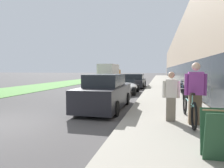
% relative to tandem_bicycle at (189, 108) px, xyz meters
% --- Properties ---
extents(sidewalk_slab, '(3.26, 70.00, 0.14)m').
position_rel_tandem_bicycle_xyz_m(sidewalk_slab, '(-0.45, 19.38, -0.48)').
color(sidewalk_slab, gray).
rests_on(sidewalk_slab, ground).
extents(storefront_facade, '(10.01, 70.00, 7.08)m').
position_rel_tandem_bicycle_xyz_m(storefront_facade, '(6.21, 27.38, 2.99)').
color(storefront_facade, gray).
rests_on(storefront_facade, ground).
extents(lawn_strip, '(5.18, 70.00, 0.03)m').
position_rel_tandem_bicycle_xyz_m(lawn_strip, '(-12.93, 23.38, -0.53)').
color(lawn_strip, '#5B9347').
rests_on(lawn_strip, ground).
extents(tandem_bicycle, '(0.52, 2.76, 0.96)m').
position_rel_tandem_bicycle_xyz_m(tandem_bicycle, '(0.00, 0.00, 0.00)').
color(tandem_bicycle, black).
rests_on(tandem_bicycle, sidewalk_slab).
extents(person_rider, '(0.62, 0.24, 1.82)m').
position_rel_tandem_bicycle_xyz_m(person_rider, '(0.12, -0.35, 0.51)').
color(person_rider, brown).
rests_on(person_rider, sidewalk_slab).
extents(person_bystander, '(0.53, 0.21, 1.55)m').
position_rel_tandem_bicycle_xyz_m(person_bystander, '(-0.55, -0.10, 0.37)').
color(person_bystander, '#756B5B').
rests_on(person_bystander, sidewalk_slab).
extents(bike_rack_hoop, '(0.05, 0.60, 0.84)m').
position_rel_tandem_bicycle_xyz_m(bike_rack_hoop, '(0.34, 4.46, 0.11)').
color(bike_rack_hoop, black).
rests_on(bike_rack_hoop, sidewalk_slab).
extents(cruiser_bike_nearest, '(0.52, 1.74, 0.88)m').
position_rel_tandem_bicycle_xyz_m(cruiser_bike_nearest, '(0.55, 5.33, -0.03)').
color(cruiser_bike_nearest, black).
rests_on(cruiser_bike_nearest, sidewalk_slab).
extents(cruiser_bike_middle, '(0.52, 1.66, 0.88)m').
position_rel_tandem_bicycle_xyz_m(cruiser_bike_middle, '(0.55, 7.34, -0.03)').
color(cruiser_bike_middle, black).
rests_on(cruiser_bike_middle, sidewalk_slab).
extents(cruiser_bike_farthest, '(0.52, 1.70, 0.83)m').
position_rel_tandem_bicycle_xyz_m(cruiser_bike_farthest, '(0.77, 9.67, -0.05)').
color(cruiser_bike_farthest, black).
rests_on(cruiser_bike_farthest, sidewalk_slab).
extents(sandwich_board_sign, '(0.56, 0.56, 0.90)m').
position_rel_tandem_bicycle_xyz_m(sandwich_board_sign, '(0.14, -2.73, 0.04)').
color(sandwich_board_sign, '#23472D').
rests_on(sandwich_board_sign, sidewalk_slab).
extents(parked_sedan_curbside, '(1.73, 4.39, 1.55)m').
position_rel_tandem_bicycle_xyz_m(parked_sedan_curbside, '(-3.27, 1.97, 0.17)').
color(parked_sedan_curbside, black).
rests_on(parked_sedan_curbside, ground).
extents(vintage_roadster_curbside, '(1.67, 3.95, 1.05)m').
position_rel_tandem_bicycle_xyz_m(vintage_roadster_curbside, '(-3.30, 7.98, -0.09)').
color(vintage_roadster_curbside, white).
rests_on(vintage_roadster_curbside, ground).
extents(parked_sedan_far, '(1.96, 4.47, 1.35)m').
position_rel_tandem_bicycle_xyz_m(parked_sedan_far, '(-3.33, 13.27, 0.08)').
color(parked_sedan_far, black).
rests_on(parked_sedan_far, ground).
extents(moving_truck, '(2.37, 6.72, 2.63)m').
position_rel_tandem_bicycle_xyz_m(moving_truck, '(-8.60, 23.86, 0.79)').
color(moving_truck, orange).
rests_on(moving_truck, ground).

